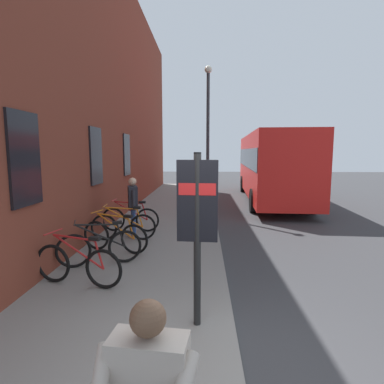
# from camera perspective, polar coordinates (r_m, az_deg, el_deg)

# --- Properties ---
(ground) EXTENTS (60.00, 60.00, 0.00)m
(ground) POSITION_cam_1_polar(r_m,az_deg,el_deg) (9.63, 10.85, -7.92)
(ground) COLOR #38383A
(sidewalk_pavement) EXTENTS (24.00, 3.50, 0.12)m
(sidewalk_pavement) POSITION_cam_1_polar(r_m,az_deg,el_deg) (11.52, -4.38, -4.95)
(sidewalk_pavement) COLOR gray
(sidewalk_pavement) RESTS_ON ground
(station_facade) EXTENTS (22.00, 0.65, 9.37)m
(station_facade) POSITION_cam_1_polar(r_m,az_deg,el_deg) (12.80, -13.63, 16.93)
(station_facade) COLOR brown
(station_facade) RESTS_ON ground
(bicycle_nearest_sign) EXTENTS (0.57, 1.74, 0.97)m
(bicycle_nearest_sign) POSITION_cam_1_polar(r_m,az_deg,el_deg) (6.09, -20.16, -12.38)
(bicycle_nearest_sign) COLOR black
(bicycle_nearest_sign) RESTS_ON sidewalk_pavement
(bicycle_far_end) EXTENTS (0.72, 1.69, 0.97)m
(bicycle_far_end) POSITION_cam_1_polar(r_m,az_deg,el_deg) (6.98, -16.47, -9.69)
(bicycle_far_end) COLOR black
(bicycle_far_end) RESTS_ON sidewalk_pavement
(bicycle_end_of_row) EXTENTS (0.65, 1.71, 0.97)m
(bicycle_end_of_row) POSITION_cam_1_polar(r_m,az_deg,el_deg) (7.77, -13.89, -7.83)
(bicycle_end_of_row) COLOR black
(bicycle_end_of_row) RESTS_ON sidewalk_pavement
(bicycle_leaning_wall) EXTENTS (0.48, 1.77, 0.97)m
(bicycle_leaning_wall) POSITION_cam_1_polar(r_m,az_deg,el_deg) (8.71, -12.40, -6.13)
(bicycle_leaning_wall) COLOR black
(bicycle_leaning_wall) RESTS_ON sidewalk_pavement
(bicycle_mid_rack) EXTENTS (0.48, 1.77, 0.97)m
(bicycle_mid_rack) POSITION_cam_1_polar(r_m,az_deg,el_deg) (9.62, -11.20, -4.82)
(bicycle_mid_rack) COLOR black
(bicycle_mid_rack) RESTS_ON sidewalk_pavement
(transit_info_sign) EXTENTS (0.12, 0.55, 2.40)m
(transit_info_sign) POSITION_cam_1_polar(r_m,az_deg,el_deg) (4.18, 0.99, -3.73)
(transit_info_sign) COLOR black
(transit_info_sign) RESTS_ON sidewalk_pavement
(city_bus) EXTENTS (10.63, 3.15, 3.35)m
(city_bus) POSITION_cam_1_polar(r_m,az_deg,el_deg) (16.51, 14.29, 5.10)
(city_bus) COLOR red
(city_bus) RESTS_ON ground
(pedestrian_near_bus) EXTENTS (0.45, 0.51, 1.58)m
(pedestrian_near_bus) POSITION_cam_1_polar(r_m,az_deg,el_deg) (11.36, 0.43, 0.15)
(pedestrian_near_bus) COLOR brown
(pedestrian_near_bus) RESTS_ON sidewalk_pavement
(pedestrian_by_facade) EXTENTS (0.62, 0.37, 1.69)m
(pedestrian_by_facade) POSITION_cam_1_polar(r_m,az_deg,el_deg) (8.84, -10.78, -1.64)
(pedestrian_by_facade) COLOR #334C8C
(pedestrian_by_facade) RESTS_ON sidewalk_pavement
(street_lamp) EXTENTS (0.28, 0.28, 5.58)m
(street_lamp) POSITION_cam_1_polar(r_m,az_deg,el_deg) (12.13, 2.93, 11.56)
(street_lamp) COLOR #333338
(street_lamp) RESTS_ON sidewalk_pavement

